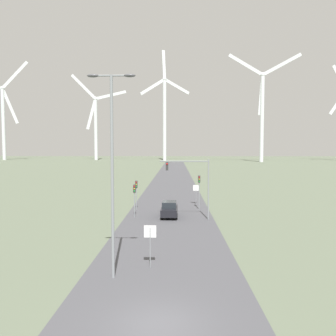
% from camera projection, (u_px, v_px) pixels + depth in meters
% --- Properties ---
extents(ground_plane, '(600.00, 600.00, 0.00)m').
position_uv_depth(ground_plane, '(158.00, 324.00, 14.69)').
color(ground_plane, '#5B6651').
extents(road_surface, '(10.00, 240.00, 0.01)m').
position_uv_depth(road_surface, '(172.00, 189.00, 62.59)').
color(road_surface, '#47474C').
rests_on(road_surface, ground).
extents(streetlamp, '(2.87, 0.32, 12.22)m').
position_uv_depth(streetlamp, '(112.00, 156.00, 19.45)').
color(streetlamp, gray).
rests_on(streetlamp, ground).
extents(stop_sign_near, '(0.81, 0.07, 2.82)m').
position_uv_depth(stop_sign_near, '(150.00, 238.00, 21.45)').
color(stop_sign_near, gray).
rests_on(stop_sign_near, ground).
extents(stop_sign_far, '(0.81, 0.07, 2.73)m').
position_uv_depth(stop_sign_far, '(196.00, 191.00, 45.51)').
color(stop_sign_far, gray).
rests_on(stop_sign_far, ground).
extents(traffic_light_post_near_left, '(0.28, 0.34, 3.72)m').
position_uv_depth(traffic_light_post_near_left, '(134.00, 193.00, 37.13)').
color(traffic_light_post_near_left, gray).
rests_on(traffic_light_post_near_left, ground).
extents(traffic_light_post_near_right, '(0.28, 0.34, 4.34)m').
position_uv_depth(traffic_light_post_near_right, '(199.00, 185.00, 41.91)').
color(traffic_light_post_near_right, gray).
rests_on(traffic_light_post_near_right, ground).
extents(traffic_light_post_mid_left, '(0.28, 0.34, 3.72)m').
position_uv_depth(traffic_light_post_mid_left, '(136.00, 189.00, 41.52)').
color(traffic_light_post_mid_left, gray).
rests_on(traffic_light_post_mid_left, ground).
extents(traffic_light_mast_overhead, '(5.41, 0.35, 6.67)m').
position_uv_depth(traffic_light_mast_overhead, '(192.00, 176.00, 35.81)').
color(traffic_light_mast_overhead, gray).
rests_on(traffic_light_mast_overhead, ground).
extents(car_approaching, '(1.89, 4.14, 1.83)m').
position_uv_depth(car_approaching, '(169.00, 209.00, 37.25)').
color(car_approaching, black).
rests_on(car_approaching, ground).
extents(wind_turbine_far_left, '(36.31, 16.36, 65.27)m').
position_uv_depth(wind_turbine_far_left, '(3.00, 115.00, 212.40)').
color(wind_turbine_far_left, silver).
rests_on(wind_turbine_far_left, ground).
extents(wind_turbine_left, '(34.20, 9.64, 55.04)m').
position_uv_depth(wind_turbine_left, '(96.00, 121.00, 214.02)').
color(wind_turbine_left, silver).
rests_on(wind_turbine_left, ground).
extents(wind_turbine_center, '(30.54, 7.85, 67.77)m').
position_uv_depth(wind_turbine_center, '(165.00, 112.00, 203.06)').
color(wind_turbine_center, silver).
rests_on(wind_turbine_center, ground).
extents(wind_turbine_right, '(38.32, 9.05, 61.18)m').
position_uv_depth(wind_turbine_right, '(262.00, 108.00, 182.32)').
color(wind_turbine_right, silver).
rests_on(wind_turbine_right, ground).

